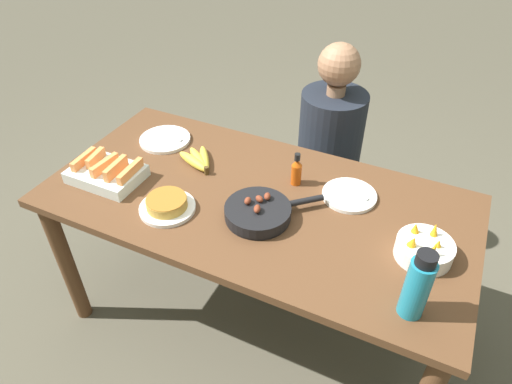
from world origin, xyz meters
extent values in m
plane|color=#565142|center=(0.00, 0.00, 0.00)|extent=(14.00, 14.00, 0.00)
cube|color=brown|center=(0.00, 0.00, 0.74)|extent=(1.68, 0.83, 0.03)
cylinder|color=brown|center=(-0.78, -0.36, 0.36)|extent=(0.07, 0.07, 0.72)
cylinder|color=brown|center=(-0.78, 0.36, 0.36)|extent=(0.07, 0.07, 0.72)
cylinder|color=brown|center=(0.78, 0.36, 0.36)|extent=(0.07, 0.07, 0.72)
ellipsoid|color=gold|center=(-0.31, 0.12, 0.78)|extent=(0.14, 0.18, 0.04)
ellipsoid|color=gold|center=(-0.33, 0.11, 0.78)|extent=(0.18, 0.15, 0.04)
ellipsoid|color=gold|center=(-0.34, 0.08, 0.78)|extent=(0.19, 0.11, 0.04)
cylinder|color=#4C3819|center=(-0.26, 0.05, 0.78)|extent=(0.02, 0.02, 0.04)
cube|color=silver|center=(-0.61, -0.15, 0.78)|extent=(0.29, 0.20, 0.05)
cube|color=#ED8E4C|center=(-0.71, -0.16, 0.82)|extent=(0.03, 0.14, 0.04)
cube|color=#ED8E4C|center=(-0.67, -0.13, 0.83)|extent=(0.04, 0.11, 0.05)
cube|color=#ED8E4C|center=(-0.61, -0.16, 0.83)|extent=(0.03, 0.14, 0.05)
cube|color=#ED8E4C|center=(-0.55, -0.16, 0.83)|extent=(0.03, 0.14, 0.05)
cube|color=#ED8E4C|center=(-0.49, -0.14, 0.82)|extent=(0.03, 0.15, 0.04)
cylinder|color=black|center=(0.06, -0.10, 0.76)|extent=(0.24, 0.24, 0.01)
cylinder|color=black|center=(0.06, -0.10, 0.79)|extent=(0.25, 0.25, 0.04)
cylinder|color=black|center=(0.20, 0.03, 0.79)|extent=(0.12, 0.11, 0.02)
ellipsoid|color=brown|center=(0.07, -0.04, 0.82)|extent=(0.04, 0.04, 0.03)
ellipsoid|color=brown|center=(0.01, -0.10, 0.82)|extent=(0.03, 0.04, 0.03)
ellipsoid|color=brown|center=(0.05, -0.07, 0.82)|extent=(0.04, 0.04, 0.03)
ellipsoid|color=brown|center=(0.06, -0.13, 0.82)|extent=(0.04, 0.05, 0.03)
cylinder|color=white|center=(-0.27, -0.21, 0.77)|extent=(0.21, 0.21, 0.02)
cylinder|color=gold|center=(-0.27, -0.21, 0.79)|extent=(0.16, 0.16, 0.04)
cylinder|color=#9F6624|center=(-0.27, -0.21, 0.81)|extent=(0.15, 0.15, 0.00)
cylinder|color=white|center=(0.33, 0.16, 0.77)|extent=(0.21, 0.21, 0.02)
cylinder|color=#B2B2B7|center=(0.31, 0.18, 0.78)|extent=(0.11, 0.03, 0.01)
cube|color=#B2B2B7|center=(0.38, 0.16, 0.78)|extent=(0.05, 0.03, 0.00)
cylinder|color=white|center=(-0.56, 0.19, 0.77)|extent=(0.23, 0.23, 0.02)
cylinder|color=#B2B2B7|center=(-0.58, 0.21, 0.78)|extent=(0.12, 0.01, 0.01)
cube|color=#B2B2B7|center=(-0.50, 0.20, 0.78)|extent=(0.05, 0.02, 0.00)
cylinder|color=white|center=(0.65, -0.04, 0.79)|extent=(0.19, 0.19, 0.06)
cone|color=#F4A819|center=(0.68, -0.04, 0.84)|extent=(0.03, 0.04, 0.05)
cone|color=#F4A819|center=(0.66, 0.01, 0.84)|extent=(0.04, 0.04, 0.06)
cone|color=#F4A819|center=(0.60, 0.00, 0.84)|extent=(0.05, 0.05, 0.05)
cone|color=#F4A819|center=(0.60, -0.07, 0.84)|extent=(0.05, 0.05, 0.05)
cone|color=#F4A819|center=(0.67, -0.09, 0.84)|extent=(0.05, 0.05, 0.06)
cylinder|color=teal|center=(0.65, -0.28, 0.86)|extent=(0.08, 0.08, 0.21)
cylinder|color=black|center=(0.65, -0.28, 0.99)|extent=(0.06, 0.06, 0.04)
cylinder|color=#C64C0F|center=(0.11, 0.16, 0.80)|extent=(0.04, 0.04, 0.09)
cone|color=#C64C0F|center=(0.11, 0.16, 0.86)|extent=(0.04, 0.04, 0.03)
cylinder|color=black|center=(0.11, 0.16, 0.89)|extent=(0.02, 0.02, 0.03)
cube|color=black|center=(0.09, 0.68, 0.21)|extent=(0.35, 0.35, 0.42)
cylinder|color=#1E232D|center=(0.09, 0.68, 0.67)|extent=(0.32, 0.32, 0.49)
cylinder|color=#9E7051|center=(0.09, 0.68, 0.94)|extent=(0.09, 0.09, 0.05)
sphere|color=#9E7051|center=(0.09, 0.68, 1.06)|extent=(0.20, 0.20, 0.20)
camera|label=1|loc=(0.60, -1.25, 1.90)|focal=32.00mm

